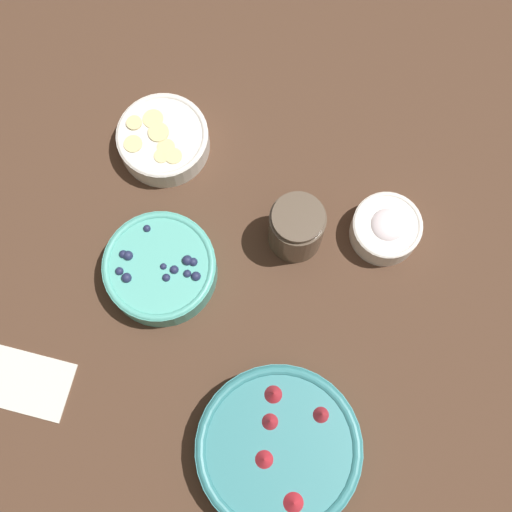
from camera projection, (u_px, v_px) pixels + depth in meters
name	position (u px, v px, depth m)	size (l,w,h in m)	color
ground_plane	(261.00, 303.00, 1.11)	(4.00, 4.00, 0.00)	#4C3323
bowl_strawberries	(279.00, 449.00, 1.02)	(0.24, 0.24, 0.08)	teal
bowl_blueberries	(161.00, 267.00, 1.10)	(0.17, 0.17, 0.06)	#56B7A8
bowl_bananas	(163.00, 139.00, 1.16)	(0.15, 0.15, 0.05)	white
bowl_cream	(386.00, 228.00, 1.11)	(0.11, 0.11, 0.06)	white
jar_chocolate	(296.00, 228.00, 1.10)	(0.09, 0.09, 0.10)	brown
napkin	(27.00, 383.00, 1.08)	(0.13, 0.10, 0.01)	silver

